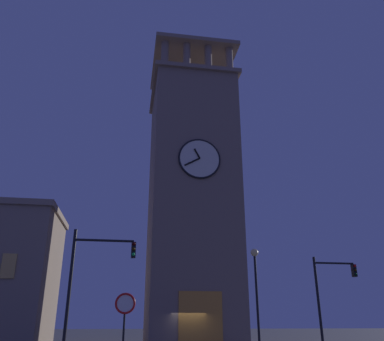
{
  "coord_description": "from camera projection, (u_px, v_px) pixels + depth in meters",
  "views": [
    {
      "loc": [
        4.51,
        29.91,
        1.87
      ],
      "look_at": [
        -0.93,
        -4.09,
        15.1
      ],
      "focal_mm": 37.04,
      "sensor_mm": 36.0,
      "label": 1
    }
  ],
  "objects": [
    {
      "name": "clocktower",
      "position": [
        191.0,
        200.0,
        35.83
      ],
      "size": [
        7.93,
        9.16,
        29.97
      ],
      "color": "gray",
      "rests_on": "ground_plane"
    },
    {
      "name": "traffic_signal_near",
      "position": [
        91.0,
        275.0,
        18.6
      ],
      "size": [
        3.02,
        0.41,
        6.1
      ],
      "color": "black",
      "rests_on": "ground_plane"
    },
    {
      "name": "traffic_signal_mid",
      "position": [
        330.0,
        290.0,
        23.78
      ],
      "size": [
        2.75,
        0.41,
        5.63
      ],
      "color": "black",
      "rests_on": "ground_plane"
    },
    {
      "name": "street_lamp",
      "position": [
        256.0,
        282.0,
        22.42
      ],
      "size": [
        0.44,
        0.44,
        5.88
      ],
      "color": "black",
      "rests_on": "ground_plane"
    },
    {
      "name": "no_horn_sign",
      "position": [
        125.0,
        310.0,
        15.0
      ],
      "size": [
        0.78,
        0.14,
        2.93
      ],
      "color": "black",
      "rests_on": "ground_plane"
    }
  ]
}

